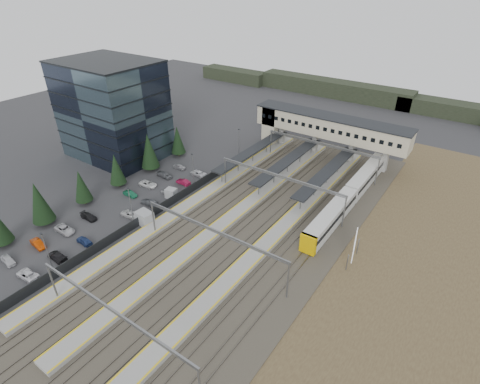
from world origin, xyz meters
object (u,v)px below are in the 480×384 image
Objects in this scene: office_building at (113,110)px; train at (350,196)px; relay_cabin_near at (145,218)px; billboard at (354,246)px; relay_cabin_far at (171,193)px; footbridge at (319,126)px.

office_building is 0.60× the size of train.
billboard is (37.09, 12.38, 2.12)m from relay_cabin_near.
train is 6.85× the size of billboard.
relay_cabin_near is (30.03, -18.82, -10.84)m from office_building.
office_building is 30.68m from relay_cabin_far.
footbridge is (13.68, 48.82, 6.58)m from relay_cabin_near.
office_building is at bearing 174.52° from billboard.
billboard is (7.12, -17.15, 1.38)m from train.
billboard reaches higher than relay_cabin_near.
relay_cabin_near is 51.12m from footbridge.
footbridge reaches higher than relay_cabin_near.
train is (29.97, 29.53, 0.73)m from relay_cabin_near.
footbridge is 25.92m from train.
footbridge is at bearing 122.73° from billboard.
office_building reaches higher than footbridge.
office_building reaches higher than train.
billboard is at bearing -57.27° from footbridge.
billboard reaches higher than train.
train is at bearing 10.13° from office_building.
billboard is at bearing -5.48° from office_building.
relay_cabin_far is 38.07m from train.
footbridge is at bearing 66.93° from relay_cabin_far.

